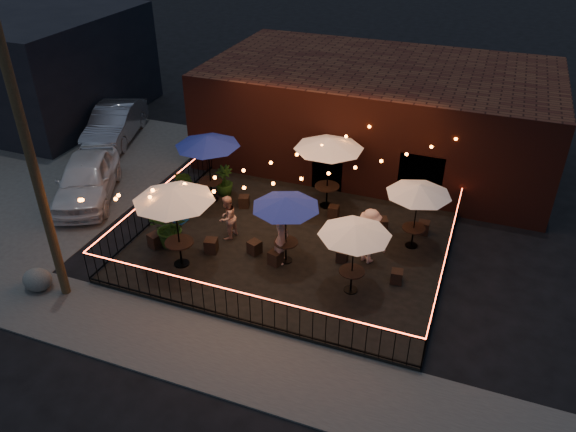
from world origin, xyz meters
name	(u,v)px	position (x,y,z in m)	size (l,w,h in m)	color
ground	(267,282)	(0.00, 0.00, 0.00)	(110.00, 110.00, 0.00)	black
patio	(290,246)	(0.00, 2.00, 0.07)	(10.00, 8.00, 0.15)	black
sidewalk	(219,355)	(0.00, -3.25, 0.03)	(18.00, 2.50, 0.05)	#43403E
parking_lot	(45,165)	(-12.00, 4.00, 0.01)	(11.00, 12.00, 0.02)	#43403E
brick_building	(379,113)	(1.00, 9.99, 2.00)	(14.00, 8.00, 4.00)	#39150F
background_building	(8,61)	(-18.00, 9.00, 2.50)	(12.00, 9.00, 5.00)	black
utility_pole	(35,174)	(-5.40, -2.60, 4.00)	(0.26, 0.26, 8.00)	#3C2E18
fence_front	(238,306)	(0.00, -2.00, 0.66)	(10.00, 0.04, 1.04)	black
fence_left	(159,203)	(-5.00, 2.00, 0.66)	(0.04, 8.00, 1.04)	black
fence_right	(445,263)	(5.00, 2.00, 0.66)	(0.04, 8.00, 1.04)	black
festoon_lights	(257,180)	(-1.01, 1.70, 2.52)	(10.02, 8.72, 1.32)	#E25C15
cafe_table_0	(173,196)	(-2.81, -0.27, 2.64)	(3.18, 3.18, 2.72)	black
cafe_table_1	(207,142)	(-3.80, 3.71, 2.53)	(2.99, 2.99, 2.60)	black
cafe_table_2	(286,203)	(0.21, 1.08, 2.28)	(2.14, 2.14, 2.33)	black
cafe_table_3	(329,144)	(0.38, 4.80, 2.64)	(3.22, 3.22, 2.73)	black
cafe_table_4	(355,231)	(2.54, 0.38, 2.26)	(2.65, 2.65, 2.31)	black
cafe_table_5	(419,190)	(3.80, 3.33, 2.25)	(2.20, 2.20, 2.30)	black
bistro_chair_0	(155,240)	(-4.10, 0.29, 0.38)	(0.40, 0.40, 0.47)	black
bistro_chair_1	(211,246)	(-2.24, 0.67, 0.38)	(0.40, 0.40, 0.47)	black
bistro_chair_2	(197,192)	(-4.41, 3.70, 0.37)	(0.37, 0.37, 0.43)	black
bistro_chair_3	(244,201)	(-2.45, 3.68, 0.37)	(0.37, 0.37, 0.43)	black
bistro_chair_4	(255,247)	(-0.89, 1.11, 0.37)	(0.37, 0.37, 0.44)	black
bistro_chair_5	(276,258)	(-0.04, 0.81, 0.38)	(0.38, 0.38, 0.45)	black
bistro_chair_6	(302,210)	(-0.23, 3.85, 0.36)	(0.35, 0.35, 0.41)	black
bistro_chair_7	(333,211)	(0.84, 4.17, 0.36)	(0.36, 0.36, 0.42)	black
bistro_chair_8	(342,256)	(1.89, 1.69, 0.35)	(0.34, 0.34, 0.40)	black
bistro_chair_9	(397,276)	(3.72, 1.25, 0.36)	(0.35, 0.35, 0.41)	black
bistro_chair_10	(381,225)	(2.63, 3.84, 0.40)	(0.42, 0.42, 0.50)	black
bistro_chair_11	(423,227)	(4.03, 4.24, 0.37)	(0.38, 0.38, 0.44)	black
patron_a	(281,238)	(0.08, 1.00, 1.04)	(0.65, 0.43, 1.78)	tan
patron_b	(227,217)	(-2.10, 1.64, 0.93)	(0.76, 0.59, 1.56)	tan
patron_c	(369,236)	(2.63, 2.02, 1.08)	(1.20, 0.69, 1.86)	#D5A58A
potted_shrub_a	(171,227)	(-3.61, 0.57, 0.84)	(1.24, 1.07, 1.37)	#103710
potted_shrub_b	(184,186)	(-4.60, 3.12, 0.85)	(0.78, 0.63, 1.41)	#183C0B
potted_shrub_c	(224,181)	(-3.51, 4.23, 0.74)	(0.67, 0.67, 1.19)	#163D14
cooler	(178,210)	(-4.22, 1.97, 0.58)	(0.71, 0.56, 0.84)	blue
boulder	(37,280)	(-6.28, -2.73, 0.35)	(0.90, 0.76, 0.70)	#4D4C48
car_white	(87,179)	(-8.39, 2.41, 0.82)	(1.94, 4.82, 1.64)	silver
car_silver	(115,123)	(-10.69, 7.40, 0.80)	(1.70, 4.86, 1.60)	#9E9EA6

